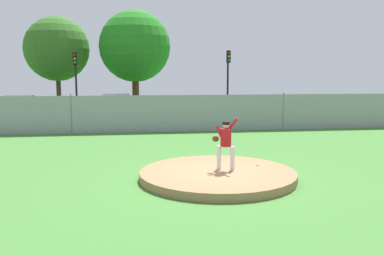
{
  "coord_description": "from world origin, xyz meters",
  "views": [
    {
      "loc": [
        -2.34,
        -11.51,
        3.11
      ],
      "look_at": [
        -0.53,
        1.72,
        1.3
      ],
      "focal_mm": 38.06,
      "sensor_mm": 36.0,
      "label": 1
    }
  ],
  "objects_px": {
    "pitcher_youth": "(225,140)",
    "baseball": "(258,165)",
    "traffic_cone_orange": "(72,118)",
    "traffic_light_near": "(76,73)",
    "parked_car_burgundy": "(116,109)",
    "traffic_light_far": "(228,71)",
    "parked_car_navy": "(274,108)",
    "parked_car_slate": "(14,111)"
  },
  "relations": [
    {
      "from": "parked_car_burgundy",
      "to": "parked_car_navy",
      "type": "height_order",
      "value": "parked_car_burgundy"
    },
    {
      "from": "pitcher_youth",
      "to": "traffic_light_near",
      "type": "xyz_separation_m",
      "value": [
        -6.87,
        18.49,
        2.0
      ]
    },
    {
      "from": "baseball",
      "to": "parked_car_navy",
      "type": "distance_m",
      "value": 15.41
    },
    {
      "from": "traffic_light_far",
      "to": "parked_car_navy",
      "type": "bearing_deg",
      "value": -56.81
    },
    {
      "from": "traffic_cone_orange",
      "to": "traffic_light_near",
      "type": "distance_m",
      "value": 4.77
    },
    {
      "from": "parked_car_slate",
      "to": "traffic_light_far",
      "type": "bearing_deg",
      "value": 16.5
    },
    {
      "from": "pitcher_youth",
      "to": "traffic_light_far",
      "type": "distance_m",
      "value": 19.02
    },
    {
      "from": "pitcher_youth",
      "to": "baseball",
      "type": "height_order",
      "value": "pitcher_youth"
    },
    {
      "from": "traffic_cone_orange",
      "to": "traffic_light_near",
      "type": "relative_size",
      "value": 0.12
    },
    {
      "from": "pitcher_youth",
      "to": "parked_car_navy",
      "type": "xyz_separation_m",
      "value": [
        6.63,
        14.76,
        -0.35
      ]
    },
    {
      "from": "traffic_light_near",
      "to": "traffic_light_far",
      "type": "distance_m",
      "value": 11.11
    },
    {
      "from": "baseball",
      "to": "traffic_light_far",
      "type": "relative_size",
      "value": 0.02
    },
    {
      "from": "parked_car_slate",
      "to": "traffic_light_far",
      "type": "distance_m",
      "value": 15.04
    },
    {
      "from": "pitcher_youth",
      "to": "traffic_light_near",
      "type": "bearing_deg",
      "value": 110.39
    },
    {
      "from": "parked_car_burgundy",
      "to": "traffic_light_near",
      "type": "bearing_deg",
      "value": 125.08
    },
    {
      "from": "parked_car_slate",
      "to": "parked_car_burgundy",
      "type": "relative_size",
      "value": 0.99
    },
    {
      "from": "parked_car_slate",
      "to": "parked_car_navy",
      "type": "height_order",
      "value": "parked_car_slate"
    },
    {
      "from": "pitcher_youth",
      "to": "parked_car_navy",
      "type": "bearing_deg",
      "value": 65.79
    },
    {
      "from": "pitcher_youth",
      "to": "parked_car_burgundy",
      "type": "distance_m",
      "value": 14.73
    },
    {
      "from": "traffic_light_near",
      "to": "parked_car_navy",
      "type": "bearing_deg",
      "value": -15.46
    },
    {
      "from": "parked_car_burgundy",
      "to": "traffic_light_far",
      "type": "xyz_separation_m",
      "value": [
        8.11,
        4.2,
        2.42
      ]
    },
    {
      "from": "pitcher_youth",
      "to": "baseball",
      "type": "distance_m",
      "value": 1.46
    },
    {
      "from": "traffic_cone_orange",
      "to": "parked_car_slate",
      "type": "bearing_deg",
      "value": -171.62
    },
    {
      "from": "baseball",
      "to": "traffic_light_near",
      "type": "relative_size",
      "value": 0.02
    },
    {
      "from": "parked_car_slate",
      "to": "traffic_light_near",
      "type": "distance_m",
      "value": 5.79
    },
    {
      "from": "traffic_light_near",
      "to": "traffic_light_far",
      "type": "height_order",
      "value": "traffic_light_far"
    },
    {
      "from": "pitcher_youth",
      "to": "baseball",
      "type": "bearing_deg",
      "value": 18.88
    },
    {
      "from": "baseball",
      "to": "parked_car_navy",
      "type": "xyz_separation_m",
      "value": [
        5.52,
        14.38,
        0.5
      ]
    },
    {
      "from": "pitcher_youth",
      "to": "traffic_light_far",
      "type": "relative_size",
      "value": 0.33
    },
    {
      "from": "parked_car_slate",
      "to": "baseball",
      "type": "bearing_deg",
      "value": -51.2
    },
    {
      "from": "traffic_cone_orange",
      "to": "pitcher_youth",
      "type": "bearing_deg",
      "value": -65.69
    },
    {
      "from": "parked_car_navy",
      "to": "traffic_light_far",
      "type": "bearing_deg",
      "value": 123.19
    },
    {
      "from": "pitcher_youth",
      "to": "parked_car_burgundy",
      "type": "xyz_separation_m",
      "value": [
        -3.87,
        14.21,
        -0.29
      ]
    },
    {
      "from": "traffic_light_far",
      "to": "traffic_cone_orange",
      "type": "bearing_deg",
      "value": -161.12
    },
    {
      "from": "pitcher_youth",
      "to": "traffic_light_far",
      "type": "bearing_deg",
      "value": 77.03
    },
    {
      "from": "pitcher_youth",
      "to": "parked_car_burgundy",
      "type": "height_order",
      "value": "pitcher_youth"
    },
    {
      "from": "parked_car_burgundy",
      "to": "traffic_light_far",
      "type": "relative_size",
      "value": 1.01
    },
    {
      "from": "parked_car_burgundy",
      "to": "traffic_light_near",
      "type": "height_order",
      "value": "traffic_light_near"
    },
    {
      "from": "pitcher_youth",
      "to": "traffic_cone_orange",
      "type": "distance_m",
      "value": 16.15
    },
    {
      "from": "traffic_cone_orange",
      "to": "traffic_light_near",
      "type": "xyz_separation_m",
      "value": [
        -0.23,
        3.8,
        2.87
      ]
    },
    {
      "from": "parked_car_burgundy",
      "to": "parked_car_navy",
      "type": "xyz_separation_m",
      "value": [
        10.5,
        0.55,
        -0.06
      ]
    },
    {
      "from": "pitcher_youth",
      "to": "baseball",
      "type": "xyz_separation_m",
      "value": [
        1.12,
        0.38,
        -0.85
      ]
    }
  ]
}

